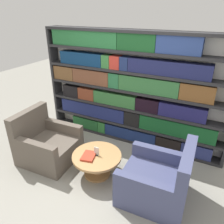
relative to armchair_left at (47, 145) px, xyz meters
The scene contains 7 objects.
ground_plane 1.12m from the armchair_left, ahead, with size 14.00×14.00×0.00m, color gray.
bookshelf 1.82m from the armchair_left, 51.09° to the left, with size 3.60×0.30×2.17m.
armchair_left is the anchor object (origin of this frame).
armchair_right 2.03m from the armchair_left, ahead, with size 0.94×0.89×0.90m.
coffee_table 1.02m from the armchair_left, ahead, with size 0.79×0.79×0.38m.
table_sign 1.03m from the armchair_left, ahead, with size 0.09×0.06×0.14m.
stray_book 0.94m from the armchair_left, ahead, with size 0.25×0.30×0.03m.
Camera 1 is at (1.44, -2.24, 2.50)m, focal length 35.00 mm.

